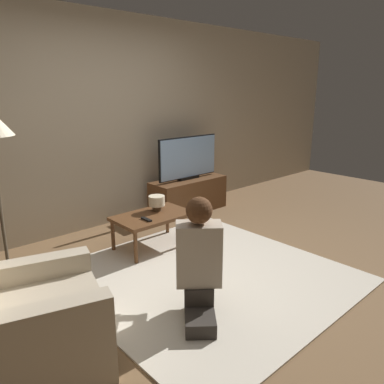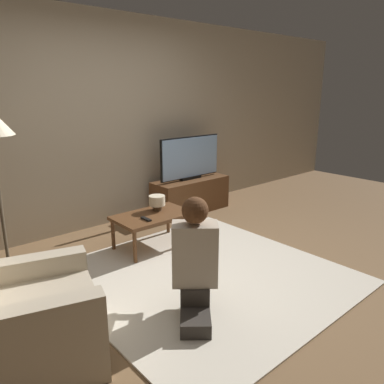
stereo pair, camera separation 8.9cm
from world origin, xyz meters
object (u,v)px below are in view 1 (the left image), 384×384
Objects in this scene: armchair at (28,324)px; table_lamp at (157,202)px; person_kneeling at (199,257)px; coffee_table at (153,218)px; tv at (188,158)px.

table_lamp is (1.79, 1.04, 0.19)m from armchair.
coffee_table is at bearing -71.57° from person_kneeling.
armchair is (-2.82, -1.66, -0.47)m from tv.
table_lamp reaches higher than coffee_table.
person_kneeling is 1.48m from table_lamp.
person_kneeling reaches higher than coffee_table.
person_kneeling is at bearing -130.09° from tv.
armchair reaches higher than table_lamp.
coffee_table is (-1.15, -0.70, -0.43)m from tv.
table_lamp is at bearing -74.76° from person_kneeling.
person_kneeling is (-0.50, -1.26, 0.14)m from coffee_table.
coffee_table is at bearing -148.60° from tv.
tv reaches higher than coffee_table.
person_kneeling is at bearing -111.71° from coffee_table.
coffee_table is 0.83× the size of armchair.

